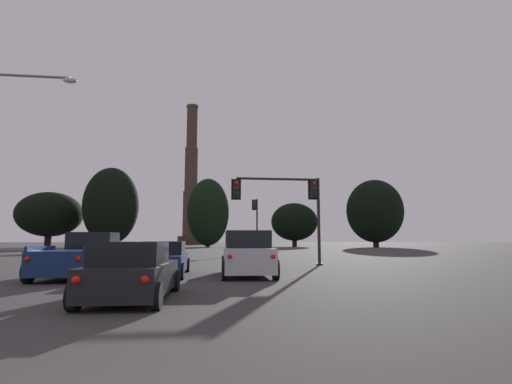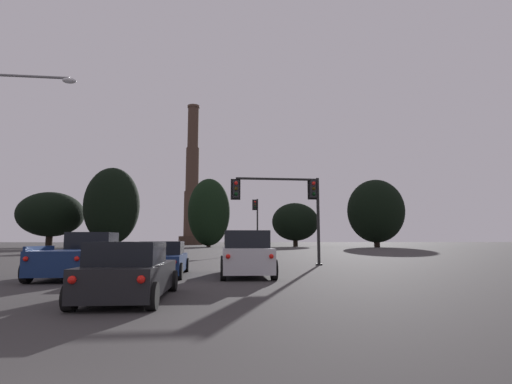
# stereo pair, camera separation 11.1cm
# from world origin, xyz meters

# --- Properties ---
(suv_right_lane_front) EXTENTS (2.25, 4.96, 1.86)m
(suv_right_lane_front) POSITION_xyz_m (3.33, 14.34, 0.90)
(suv_right_lane_front) COLOR silver
(suv_right_lane_front) RESTS_ON ground_plane
(pickup_truck_left_lane_front) EXTENTS (2.27, 5.54, 1.82)m
(pickup_truck_left_lane_front) POSITION_xyz_m (-3.41, 14.75, 0.80)
(pickup_truck_left_lane_front) COLOR navy
(pickup_truck_left_lane_front) RESTS_ON ground_plane
(sedan_center_lane_front) EXTENTS (2.04, 4.73, 1.43)m
(sedan_center_lane_front) POSITION_xyz_m (-0.16, 14.82, 0.67)
(sedan_center_lane_front) COLOR navy
(sedan_center_lane_front) RESTS_ON ground_plane
(hatchback_center_lane_second) EXTENTS (2.08, 4.17, 1.44)m
(hatchback_center_lane_second) POSITION_xyz_m (-0.18, 7.89, 0.66)
(hatchback_center_lane_second) COLOR black
(hatchback_center_lane_second) RESTS_ON ground_plane
(traffic_light_far_right) EXTENTS (0.78, 0.50, 6.26)m
(traffic_light_far_right) POSITION_xyz_m (7.30, 43.59, 4.10)
(traffic_light_far_right) COLOR black
(traffic_light_far_right) RESTS_ON ground_plane
(traffic_light_overhead_right) EXTENTS (5.45, 0.50, 5.22)m
(traffic_light_overhead_right) POSITION_xyz_m (6.48, 20.80, 3.99)
(traffic_light_overhead_right) COLOR black
(traffic_light_overhead_right) RESTS_ON ground_plane
(street_lamp) EXTENTS (3.77, 0.36, 9.16)m
(street_lamp) POSITION_xyz_m (-7.58, 16.29, 5.63)
(street_lamp) COLOR slate
(street_lamp) RESTS_ON ground_plane
(smokestack) EXTENTS (7.66, 7.66, 44.75)m
(smokestack) POSITION_xyz_m (-3.52, 123.84, 17.58)
(smokestack) COLOR #3C2B22
(smokestack) RESTS_ON ground_plane
(treeline_left_mid) EXTENTS (10.49, 9.44, 15.56)m
(treeline_left_mid) POSITION_xyz_m (-16.89, 77.35, 8.09)
(treeline_left_mid) COLOR black
(treeline_left_mid) RESTS_ON ground_plane
(treeline_far_left) EXTENTS (12.95, 11.66, 11.22)m
(treeline_far_left) POSITION_xyz_m (-30.12, 82.83, 6.68)
(treeline_far_left) COLOR black
(treeline_far_left) RESTS_ON ground_plane
(treeline_far_right) EXTENTS (9.19, 8.27, 15.00)m
(treeline_far_right) POSITION_xyz_m (1.87, 85.53, 7.62)
(treeline_far_right) COLOR black
(treeline_far_right) RESTS_ON ground_plane
(treeline_center_left) EXTENTS (12.01, 10.81, 14.32)m
(treeline_center_left) POSITION_xyz_m (37.05, 78.33, 7.63)
(treeline_center_left) COLOR black
(treeline_center_left) RESTS_ON ground_plane
(treeline_right_mid) EXTENTS (10.56, 9.50, 9.92)m
(treeline_right_mid) POSITION_xyz_m (21.39, 86.53, 5.62)
(treeline_right_mid) COLOR black
(treeline_right_mid) RESTS_ON ground_plane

